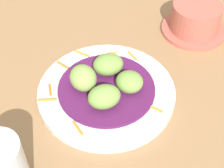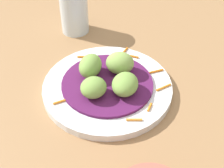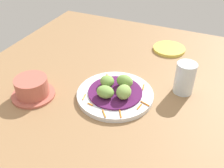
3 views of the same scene
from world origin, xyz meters
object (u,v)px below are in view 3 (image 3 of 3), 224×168
(guac_scoop_right, at_px, (125,81))
(side_plate_small, at_px, (169,49))
(terracotta_bowl, at_px, (32,88))
(guac_scoop_center, at_px, (124,92))
(guac_scoop_back, at_px, (107,81))
(water_glass, at_px, (185,78))
(main_plate, at_px, (115,95))
(guac_scoop_left, at_px, (105,92))

(guac_scoop_right, relative_size, side_plate_small, 0.42)
(terracotta_bowl, bearing_deg, guac_scoop_center, -162.80)
(guac_scoop_back, height_order, side_plate_small, guac_scoop_back)
(guac_scoop_center, xyz_separation_m, water_glass, (-0.15, -0.13, 0.01))
(main_plate, bearing_deg, side_plate_small, -102.28)
(main_plate, distance_m, terracotta_bowl, 0.26)
(water_glass, bearing_deg, guac_scoop_center, 40.52)
(main_plate, distance_m, guac_scoop_center, 0.05)
(main_plate, distance_m, guac_scoop_right, 0.05)
(main_plate, height_order, guac_scoop_center, guac_scoop_center)
(side_plate_small, xyz_separation_m, water_glass, (-0.11, 0.26, 0.05))
(guac_scoop_back, xyz_separation_m, terracotta_bowl, (0.20, 0.12, -0.01))
(guac_scoop_right, relative_size, terracotta_bowl, 0.40)
(guac_scoop_back, bearing_deg, guac_scoop_center, 153.96)
(guac_scoop_right, relative_size, guac_scoop_back, 1.16)
(main_plate, xyz_separation_m, guac_scoop_right, (-0.02, -0.04, 0.03))
(terracotta_bowl, distance_m, water_glass, 0.48)
(guac_scoop_left, height_order, guac_scoop_right, guac_scoop_right)
(guac_scoop_center, relative_size, guac_scoop_back, 1.13)
(guac_scoop_center, relative_size, water_glass, 0.51)
(guac_scoop_left, xyz_separation_m, guac_scoop_center, (-0.05, -0.02, 0.00))
(main_plate, distance_m, water_glass, 0.23)
(guac_scoop_left, xyz_separation_m, terracotta_bowl, (0.22, 0.07, -0.01))
(terracotta_bowl, bearing_deg, guac_scoop_back, -149.53)
(guac_scoop_left, height_order, water_glass, water_glass)
(water_glass, bearing_deg, main_plate, 31.08)
(guac_scoop_center, height_order, guac_scoop_right, same)
(guac_scoop_center, height_order, terracotta_bowl, terracotta_bowl)
(guac_scoop_left, distance_m, terracotta_bowl, 0.23)
(main_plate, xyz_separation_m, guac_scoop_left, (0.02, 0.04, 0.03))
(guac_scoop_left, relative_size, guac_scoop_center, 1.04)
(guac_scoop_left, bearing_deg, guac_scoop_back, -71.04)
(side_plate_small, height_order, terracotta_bowl, terracotta_bowl)
(guac_scoop_left, distance_m, guac_scoop_center, 0.06)
(guac_scoop_right, distance_m, terracotta_bowl, 0.29)
(guac_scoop_back, distance_m, water_glass, 0.24)
(main_plate, relative_size, guac_scoop_right, 4.45)
(guac_scoop_back, height_order, terracotta_bowl, terracotta_bowl)
(guac_scoop_back, height_order, water_glass, water_glass)
(guac_scoop_right, xyz_separation_m, guac_scoop_back, (0.05, 0.02, -0.00))
(guac_scoop_left, distance_m, water_glass, 0.26)
(guac_scoop_left, bearing_deg, water_glass, -144.10)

